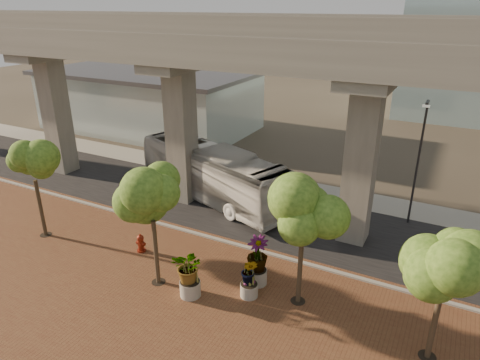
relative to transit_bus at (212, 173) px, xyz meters
The scene contains 18 objects.
ground 5.70m from the transit_bus, 36.09° to the right, with size 160.00×160.00×0.00m, color #3C352C.
brick_plaza 12.13m from the transit_bus, 68.73° to the right, with size 70.00×13.00×0.06m, color brown.
asphalt_road 4.87m from the transit_bus, 15.06° to the right, with size 90.00×8.00×0.04m, color black.
curb_strip 6.99m from the transit_bus, 49.93° to the right, with size 70.00×0.25×0.16m, color #9A988F.
far_sidewalk 6.41m from the transit_bus, 44.87° to the left, with size 90.00×3.00×0.06m, color #9A988F.
transit_viaduct 7.04m from the transit_bus, 15.06° to the right, with size 72.00×5.60×12.40m.
station_pavilion 20.28m from the transit_bus, 140.66° to the left, with size 23.00×13.00×6.30m.
transit_bus is the anchor object (origin of this frame).
fire_hydrant 8.29m from the transit_bus, 88.44° to the right, with size 0.54×0.49×1.08m.
planter_front 11.29m from the transit_bus, 64.54° to the right, with size 2.21×2.21×2.43m.
planter_right 10.68m from the transit_bus, 47.28° to the right, with size 2.44×2.44×2.60m.
planter_left 11.58m from the transit_bus, 50.55° to the right, with size 1.89×1.89×2.08m.
street_tree_far_west 11.52m from the transit_bus, 122.88° to the right, with size 3.24×3.24×5.98m.
street_tree_near_west 10.80m from the transit_bus, 74.19° to the right, with size 3.65×3.65×6.18m.
street_tree_near_east 12.96m from the transit_bus, 40.72° to the right, with size 3.58×3.58×6.46m.
street_tree_far_east 17.90m from the transit_bus, 30.66° to the right, with size 3.35×3.35×5.52m.
streetlamp_west 7.27m from the transit_bus, 143.98° to the left, with size 0.39×1.14×7.85m.
streetlamp_east 13.50m from the transit_bus, ahead, with size 0.39×1.14×7.86m.
Camera 1 is at (10.35, -20.77, 12.99)m, focal length 32.00 mm.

